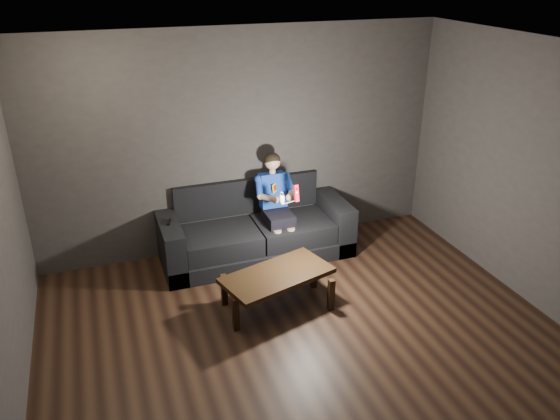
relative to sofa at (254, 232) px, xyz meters
name	(u,v)px	position (x,y,z in m)	size (l,w,h in m)	color
floor	(321,364)	(-0.04, -2.19, -0.29)	(5.00, 5.00, 0.00)	black
back_wall	(242,143)	(-0.04, 0.31, 1.06)	(5.00, 0.04, 2.70)	#342F2E
ceiling	(334,62)	(-0.04, -2.19, 2.41)	(5.00, 5.00, 0.02)	white
sofa	(254,232)	(0.00, 0.00, 0.00)	(2.30, 0.99, 0.89)	black
child	(276,197)	(0.26, -0.06, 0.46)	(0.47, 0.58, 1.17)	black
wii_remote_red	(296,193)	(0.35, -0.51, 0.68)	(0.06, 0.08, 0.20)	red
nunchuk_white	(282,198)	(0.18, -0.51, 0.64)	(0.06, 0.10, 0.16)	white
wii_remote_black	(169,222)	(-1.03, -0.09, 0.35)	(0.07, 0.14, 0.03)	black
coffee_table	(277,278)	(-0.12, -1.20, 0.07)	(1.24, 0.86, 0.41)	black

